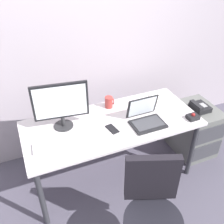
% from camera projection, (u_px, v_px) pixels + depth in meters
% --- Properties ---
extents(ground_plane, '(8.00, 8.00, 0.00)m').
position_uv_depth(ground_plane, '(112.00, 174.00, 2.87)').
color(ground_plane, '#494553').
extents(back_wall, '(6.00, 0.10, 2.80)m').
position_uv_depth(back_wall, '(85.00, 30.00, 2.61)').
color(back_wall, '#A296A0').
rests_on(back_wall, ground).
extents(desk, '(1.67, 0.73, 0.73)m').
position_uv_depth(desk, '(112.00, 128.00, 2.50)').
color(desk, silver).
rests_on(desk, ground).
extents(file_cabinet, '(0.42, 0.53, 0.59)m').
position_uv_depth(file_cabinet, '(194.00, 130.00, 3.05)').
color(file_cabinet, '#5A5B59').
rests_on(file_cabinet, ground).
extents(desk_phone, '(0.17, 0.20, 0.09)m').
position_uv_depth(desk_phone, '(200.00, 107.00, 2.85)').
color(desk_phone, black).
rests_on(desk_phone, file_cabinet).
extents(office_chair, '(0.53, 0.54, 0.93)m').
position_uv_depth(office_chair, '(151.00, 219.00, 1.96)').
color(office_chair, black).
rests_on(office_chair, ground).
extents(monitor_main, '(0.49, 0.18, 0.45)m').
position_uv_depth(monitor_main, '(61.00, 104.00, 2.26)').
color(monitor_main, '#262628').
rests_on(monitor_main, desk).
extents(keyboard, '(0.42, 0.17, 0.03)m').
position_uv_depth(keyboard, '(58.00, 144.00, 2.18)').
color(keyboard, silver).
rests_on(keyboard, desk).
extents(laptop, '(0.31, 0.27, 0.24)m').
position_uv_depth(laptop, '(146.00, 118.00, 2.43)').
color(laptop, black).
rests_on(laptop, desk).
extents(trackball_mouse, '(0.11, 0.09, 0.07)m').
position_uv_depth(trackball_mouse, '(193.00, 117.00, 2.49)').
color(trackball_mouse, black).
rests_on(trackball_mouse, desk).
extents(coffee_mug, '(0.09, 0.08, 0.12)m').
position_uv_depth(coffee_mug, '(109.00, 102.00, 2.64)').
color(coffee_mug, '#9E332F').
rests_on(coffee_mug, desk).
extents(paper_notepad, '(0.16, 0.22, 0.01)m').
position_uv_depth(paper_notepad, '(159.00, 97.00, 2.81)').
color(paper_notepad, white).
rests_on(paper_notepad, desk).
extents(cell_phone, '(0.09, 0.15, 0.01)m').
position_uv_depth(cell_phone, '(112.00, 129.00, 2.37)').
color(cell_phone, black).
rests_on(cell_phone, desk).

